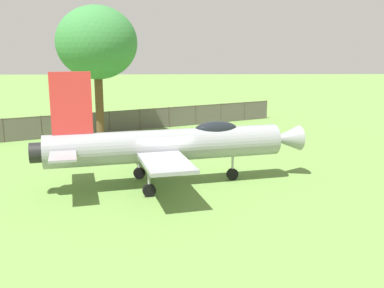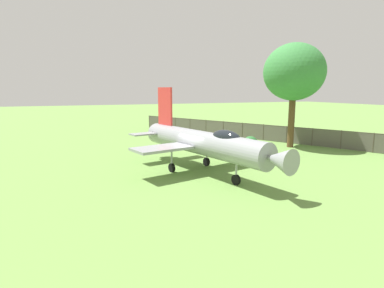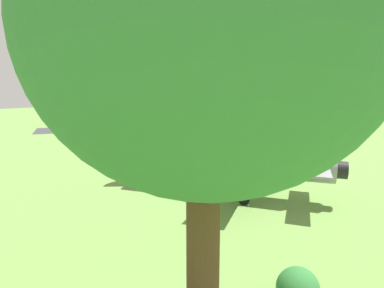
{
  "view_description": "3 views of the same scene",
  "coord_description": "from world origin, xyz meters",
  "px_view_note": "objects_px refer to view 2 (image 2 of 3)",
  "views": [
    {
      "loc": [
        -20.6,
        -0.65,
        6.48
      ],
      "look_at": [
        0.42,
        -1.24,
        1.97
      ],
      "focal_mm": 41.09,
      "sensor_mm": 36.0,
      "label": 1
    },
    {
      "loc": [
        -8.05,
        -18.23,
        5.34
      ],
      "look_at": [
        -0.45,
        0.25,
        1.89
      ],
      "focal_mm": 29.17,
      "sensor_mm": 36.0,
      "label": 2
    },
    {
      "loc": [
        16.14,
        7.93,
        6.13
      ],
      "look_at": [
        -6.19,
        -6.72,
        1.5
      ],
      "focal_mm": 29.31,
      "sensor_mm": 36.0,
      "label": 3
    }
  ],
  "objects_px": {
    "shade_tree": "(294,72)",
    "info_plaque": "(254,151)",
    "display_jet": "(203,142)",
    "shrub_near_fence": "(250,142)"
  },
  "relations": [
    {
      "from": "shade_tree",
      "to": "shrub_near_fence",
      "type": "bearing_deg",
      "value": 169.05
    },
    {
      "from": "shrub_near_fence",
      "to": "info_plaque",
      "type": "xyz_separation_m",
      "value": [
        -2.69,
        -4.72,
        0.28
      ]
    },
    {
      "from": "display_jet",
      "to": "info_plaque",
      "type": "distance_m",
      "value": 5.39
    },
    {
      "from": "shade_tree",
      "to": "info_plaque",
      "type": "height_order",
      "value": "shade_tree"
    },
    {
      "from": "shade_tree",
      "to": "info_plaque",
      "type": "bearing_deg",
      "value": -149.22
    },
    {
      "from": "shrub_near_fence",
      "to": "display_jet",
      "type": "bearing_deg",
      "value": -140.38
    },
    {
      "from": "shrub_near_fence",
      "to": "info_plaque",
      "type": "height_order",
      "value": "shrub_near_fence"
    },
    {
      "from": "shade_tree",
      "to": "info_plaque",
      "type": "relative_size",
      "value": 8.4
    },
    {
      "from": "display_jet",
      "to": "shrub_near_fence",
      "type": "distance_m",
      "value": 10.08
    },
    {
      "from": "display_jet",
      "to": "shrub_near_fence",
      "type": "xyz_separation_m",
      "value": [
        7.68,
        6.36,
        -1.48
      ]
    }
  ]
}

